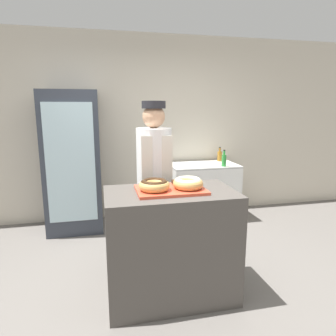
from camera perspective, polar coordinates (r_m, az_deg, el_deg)
The scene contains 13 objects.
ground_plane at distance 2.94m, azimuth 0.47°, elevation -22.84°, with size 14.00×14.00×0.00m, color #66605B.
wall_back at distance 4.54m, azimuth -5.70°, elevation 7.53°, with size 8.00×0.06×2.70m.
display_counter at distance 2.69m, azimuth 0.48°, elevation -14.35°, with size 1.10×0.64×0.96m.
serving_tray at distance 2.52m, azimuth 0.50°, elevation -4.19°, with size 0.57×0.39×0.02m.
donut_chocolate_glaze at distance 2.45m, azimuth -2.64°, elevation -3.18°, with size 0.25×0.25×0.09m.
donut_light_glaze at distance 2.52m, azimuth 3.84°, elevation -2.81°, with size 0.25×0.25×0.09m.
brownie_back_left at distance 2.62m, azimuth -2.20°, elevation -2.94°, with size 0.09×0.09×0.03m.
brownie_back_right at distance 2.66m, azimuth 1.82°, elevation -2.71°, with size 0.09×0.09×0.03m.
baker_person at distance 3.09m, azimuth -2.60°, elevation -2.43°, with size 0.36×0.36×1.72m.
beverage_fridge at distance 4.19m, azimuth -17.66°, elevation 1.03°, with size 0.72×0.62×1.87m.
chest_freezer at distance 4.54m, azimuth 6.60°, elevation -4.38°, with size 0.98×0.62×0.84m.
bottle_green at distance 4.31m, azimuth 10.61°, elevation 1.52°, with size 0.07×0.07×0.24m.
bottle_amber at distance 4.72m, azimuth 9.80°, elevation 2.32°, with size 0.07×0.07×0.22m.
Camera 1 is at (-0.56, -2.36, 1.65)m, focal length 32.00 mm.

